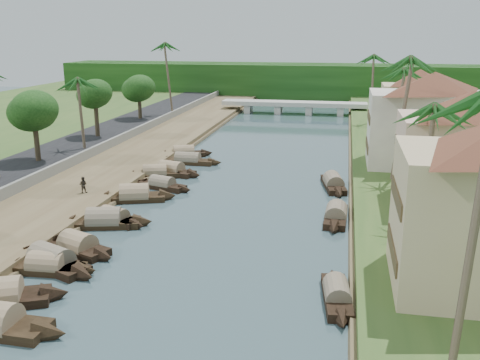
# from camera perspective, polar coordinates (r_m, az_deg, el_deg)

# --- Properties ---
(ground) EXTENTS (220.00, 220.00, 0.00)m
(ground) POSITION_cam_1_polar(r_m,az_deg,el_deg) (37.08, -5.32, -9.16)
(ground) COLOR #384F55
(ground) RESTS_ON ground
(left_bank) EXTENTS (10.00, 180.00, 0.80)m
(left_bank) POSITION_cam_1_polar(r_m,az_deg,el_deg) (60.19, -14.66, 0.52)
(left_bank) COLOR brown
(left_bank) RESTS_ON ground
(right_bank) EXTENTS (16.00, 180.00, 1.20)m
(right_bank) POSITION_cam_1_polar(r_m,az_deg,el_deg) (55.10, 20.30, -1.10)
(right_bank) COLOR #304F1F
(right_bank) RESTS_ON ground
(road) EXTENTS (8.00, 180.00, 1.40)m
(road) POSITION_cam_1_polar(r_m,az_deg,el_deg) (64.22, -21.54, 1.14)
(road) COLOR black
(road) RESTS_ON ground
(retaining_wall) EXTENTS (0.40, 180.00, 1.10)m
(retaining_wall) POSITION_cam_1_polar(r_m,az_deg,el_deg) (61.88, -18.23, 1.56)
(retaining_wall) COLOR gray
(retaining_wall) RESTS_ON left_bank
(treeline) EXTENTS (120.00, 14.00, 8.00)m
(treeline) POSITION_cam_1_polar(r_m,az_deg,el_deg) (133.11, 6.98, 10.46)
(treeline) COLOR #11340E
(treeline) RESTS_ON ground
(bridge) EXTENTS (28.00, 4.00, 2.40)m
(bridge) POSITION_cam_1_polar(r_m,az_deg,el_deg) (105.61, 5.76, 7.96)
(bridge) COLOR #ADADA2
(bridge) RESTS_ON ground
(building_mid) EXTENTS (14.11, 14.11, 9.70)m
(building_mid) POSITION_cam_1_polar(r_m,az_deg,el_deg) (48.27, 23.12, 3.14)
(building_mid) COLOR beige
(building_mid) RESTS_ON right_bank
(building_far) EXTENTS (15.59, 15.59, 10.20)m
(building_far) POSITION_cam_1_polar(r_m,az_deg,el_deg) (61.62, 19.69, 6.16)
(building_far) COLOR #ECE7CD
(building_far) RESTS_ON right_bank
(building_distant) EXTENTS (12.62, 12.62, 9.20)m
(building_distant) POSITION_cam_1_polar(r_m,az_deg,el_deg) (81.47, 18.42, 7.98)
(building_distant) COLOR #C7B085
(building_distant) RESTS_ON right_bank
(sampan_3) EXTENTS (8.55, 5.06, 2.29)m
(sampan_3) POSITION_cam_1_polar(r_m,az_deg,el_deg) (38.81, -19.46, -8.20)
(sampan_3) COLOR black
(sampan_3) RESTS_ON ground
(sampan_4) EXTENTS (7.03, 1.95, 2.01)m
(sampan_4) POSITION_cam_1_polar(r_m,az_deg,el_deg) (38.13, -19.86, -8.68)
(sampan_4) COLOR black
(sampan_4) RESTS_ON ground
(sampan_5) EXTENTS (7.14, 4.20, 2.24)m
(sampan_5) POSITION_cam_1_polar(r_m,az_deg,el_deg) (40.71, -16.90, -6.85)
(sampan_5) COLOR black
(sampan_5) RESTS_ON ground
(sampan_6) EXTENTS (8.27, 3.76, 2.39)m
(sampan_6) POSITION_cam_1_polar(r_m,az_deg,el_deg) (45.38, -14.28, -4.32)
(sampan_6) COLOR black
(sampan_6) RESTS_ON ground
(sampan_7) EXTENTS (6.86, 3.88, 1.87)m
(sampan_7) POSITION_cam_1_polar(r_m,az_deg,el_deg) (46.05, -13.28, -3.97)
(sampan_7) COLOR black
(sampan_7) RESTS_ON ground
(sampan_8) EXTENTS (8.19, 4.29, 2.45)m
(sampan_8) POSITION_cam_1_polar(r_m,az_deg,el_deg) (51.59, -11.18, -1.72)
(sampan_8) COLOR black
(sampan_8) RESTS_ON ground
(sampan_9) EXTENTS (7.29, 3.53, 1.87)m
(sampan_9) POSITION_cam_1_polar(r_m,az_deg,el_deg) (55.00, -8.30, -0.52)
(sampan_9) COLOR black
(sampan_9) RESTS_ON ground
(sampan_10) EXTENTS (7.62, 4.08, 2.10)m
(sampan_10) POSITION_cam_1_polar(r_m,az_deg,el_deg) (59.44, -9.07, 0.67)
(sampan_10) COLOR black
(sampan_10) RESTS_ON ground
(sampan_11) EXTENTS (7.99, 3.83, 2.25)m
(sampan_11) POSITION_cam_1_polar(r_m,az_deg,el_deg) (60.40, -7.37, 0.98)
(sampan_11) COLOR black
(sampan_11) RESTS_ON ground
(sampan_12) EXTENTS (8.69, 1.82, 2.08)m
(sampan_12) POSITION_cam_1_polar(r_m,az_deg,el_deg) (65.11, -5.59, 2.09)
(sampan_12) COLOR black
(sampan_12) RESTS_ON ground
(sampan_13) EXTENTS (7.72, 4.31, 2.12)m
(sampan_13) POSITION_cam_1_polar(r_m,az_deg,el_deg) (69.05, -6.02, 2.85)
(sampan_13) COLOR black
(sampan_13) RESTS_ON ground
(sampan_14) EXTENTS (2.21, 7.45, 1.83)m
(sampan_14) POSITION_cam_1_polar(r_m,az_deg,el_deg) (32.87, 10.29, -11.97)
(sampan_14) COLOR black
(sampan_14) RESTS_ON ground
(sampan_15) EXTENTS (2.00, 7.93, 2.13)m
(sampan_15) POSITION_cam_1_polar(r_m,az_deg,el_deg) (46.18, 10.20, -3.73)
(sampan_15) COLOR black
(sampan_15) RESTS_ON ground
(sampan_16) EXTENTS (3.20, 8.78, 2.12)m
(sampan_16) POSITION_cam_1_polar(r_m,az_deg,el_deg) (55.75, 9.94, -0.36)
(sampan_16) COLOR black
(sampan_16) RESTS_ON ground
(canoe_1) EXTENTS (5.51, 1.83, 0.88)m
(canoe_1) POSITION_cam_1_polar(r_m,az_deg,el_deg) (39.99, -20.31, -8.07)
(canoe_1) COLOR black
(canoe_1) RESTS_ON ground
(canoe_2) EXTENTS (6.12, 2.12, 0.88)m
(canoe_2) POSITION_cam_1_polar(r_m,az_deg,el_deg) (60.98, -8.58, 0.76)
(canoe_2) COLOR black
(canoe_2) RESTS_ON ground
(palm_1) EXTENTS (3.20, 3.20, 10.64)m
(palm_1) POSITION_cam_1_polar(r_m,az_deg,el_deg) (40.95, 19.89, 7.08)
(palm_1) COLOR #725F4C
(palm_1) RESTS_ON ground
(palm_2) EXTENTS (3.20, 3.20, 13.38)m
(palm_2) POSITION_cam_1_polar(r_m,az_deg,el_deg) (53.95, 17.02, 11.97)
(palm_2) COLOR #725F4C
(palm_2) RESTS_ON ground
(palm_3) EXTENTS (3.20, 3.20, 11.37)m
(palm_3) POSITION_cam_1_polar(r_m,az_deg,el_deg) (69.31, 16.55, 11.04)
(palm_3) COLOR #725F4C
(palm_3) RESTS_ON ground
(palm_6) EXTENTS (3.20, 3.20, 10.07)m
(palm_6) POSITION_cam_1_polar(r_m,az_deg,el_deg) (68.59, -16.81, 10.09)
(palm_6) COLOR #725F4C
(palm_6) RESTS_ON ground
(palm_7) EXTENTS (3.20, 3.20, 12.17)m
(palm_7) POSITION_cam_1_polar(r_m,az_deg,el_deg) (88.66, 14.17, 12.54)
(palm_7) COLOR #725F4C
(palm_7) RESTS_ON ground
(palm_8) EXTENTS (3.20, 3.20, 13.64)m
(palm_8) POSITION_cam_1_polar(r_m,az_deg,el_deg) (95.62, -7.58, 14.02)
(palm_8) COLOR #725F4C
(palm_8) RESTS_ON ground
(tree_3) EXTENTS (5.15, 5.15, 7.73)m
(tree_3) POSITION_cam_1_polar(r_m,az_deg,el_deg) (63.78, -21.16, 6.80)
(tree_3) COLOR #463A28
(tree_3) RESTS_ON ground
(tree_4) EXTENTS (4.46, 4.46, 7.68)m
(tree_4) POSITION_cam_1_polar(r_m,az_deg,el_deg) (76.86, -15.22, 8.76)
(tree_4) COLOR #463A28
(tree_4) RESTS_ON ground
(tree_5) EXTENTS (5.03, 5.03, 7.06)m
(tree_5) POSITION_cam_1_polar(r_m,az_deg,el_deg) (91.60, -10.74, 9.52)
(tree_5) COLOR #463A28
(tree_5) RESTS_ON ground
(tree_6) EXTENTS (4.16, 4.16, 7.04)m
(tree_6) POSITION_cam_1_polar(r_m,az_deg,el_deg) (64.36, 23.89, 6.12)
(tree_6) COLOR #463A28
(tree_6) RESTS_ON ground
(person_far) EXTENTS (0.85, 0.71, 1.56)m
(person_far) POSITION_cam_1_polar(r_m,az_deg,el_deg) (52.37, -16.40, -0.49)
(person_far) COLOR #2F2921
(person_far) RESTS_ON left_bank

